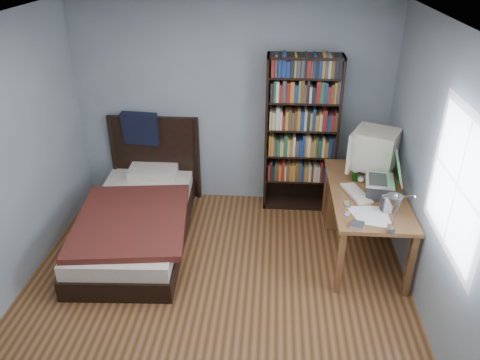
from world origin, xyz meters
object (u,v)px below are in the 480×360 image
(speaker, at_px, (387,204))
(laptop, at_px, (381,185))
(desk, at_px, (358,198))
(keyboard, at_px, (356,193))
(crt_monitor, at_px, (373,150))
(bookshelf, at_px, (301,135))
(soda_can, at_px, (355,176))
(desk_lamp, at_px, (394,205))
(bed, at_px, (139,215))

(speaker, bearing_deg, laptop, 77.14)
(desk, bearing_deg, keyboard, -104.29)
(crt_monitor, xyz_separation_m, keyboard, (-0.22, -0.48, -0.28))
(crt_monitor, relative_size, laptop, 1.38)
(speaker, bearing_deg, desk, 84.62)
(speaker, height_order, bookshelf, bookshelf)
(keyboard, distance_m, soda_can, 0.32)
(desk_lamp, height_order, soda_can, desk_lamp)
(bed, bearing_deg, desk, 7.11)
(laptop, relative_size, bookshelf, 0.23)
(speaker, xyz_separation_m, soda_can, (-0.21, 0.63, -0.03))
(crt_monitor, relative_size, desk_lamp, 0.97)
(desk_lamp, relative_size, soda_can, 5.81)
(desk_lamp, distance_m, soda_can, 1.43)
(desk, xyz_separation_m, laptop, (0.11, -0.50, 0.44))
(laptop, distance_m, soda_can, 0.38)
(soda_can, bearing_deg, bookshelf, 129.40)
(soda_can, height_order, bookshelf, bookshelf)
(crt_monitor, relative_size, speaker, 3.63)
(desk, relative_size, bed, 0.69)
(soda_can, bearing_deg, crt_monitor, 40.80)
(crt_monitor, xyz_separation_m, soda_can, (-0.19, -0.16, -0.24))
(desk, height_order, bed, bed)
(desk_lamp, height_order, bookshelf, bookshelf)
(crt_monitor, bearing_deg, bed, -173.57)
(keyboard, xyz_separation_m, speaker, (0.24, -0.31, 0.07))
(desk, height_order, bookshelf, bookshelf)
(bookshelf, bearing_deg, speaker, -59.76)
(soda_can, height_order, bed, bed)
(keyboard, bearing_deg, speaker, -72.11)
(soda_can, bearing_deg, desk_lamp, -87.58)
(soda_can, distance_m, bed, 2.45)
(desk_lamp, distance_m, bed, 2.91)
(bed, bearing_deg, crt_monitor, 6.43)
(desk_lamp, xyz_separation_m, bookshelf, (-0.62, 2.04, -0.27))
(bed, bearing_deg, keyboard, -4.62)
(desk, bearing_deg, crt_monitor, -12.60)
(keyboard, relative_size, speaker, 2.53)
(desk, height_order, crt_monitor, crt_monitor)
(laptop, bearing_deg, desk_lamp, -98.10)
(desk, relative_size, soda_can, 14.23)
(bookshelf, distance_m, bed, 2.12)
(soda_can, bearing_deg, keyboard, -95.26)
(desk, distance_m, bookshelf, 0.99)
(crt_monitor, distance_m, soda_can, 0.35)
(soda_can, xyz_separation_m, bookshelf, (-0.56, 0.68, 0.18))
(bookshelf, bearing_deg, soda_can, -50.60)
(desk, relative_size, keyboard, 3.61)
(crt_monitor, bearing_deg, keyboard, -114.26)
(keyboard, bearing_deg, desk, 56.72)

